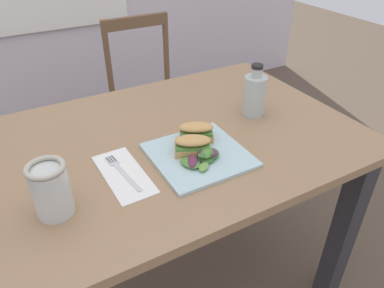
{
  "coord_description": "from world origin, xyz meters",
  "views": [
    {
      "loc": [
        -0.41,
        -0.86,
        1.35
      ],
      "look_at": [
        0.03,
        -0.07,
        0.76
      ],
      "focal_mm": 34.06,
      "sensor_mm": 36.0,
      "label": 1
    }
  ],
  "objects": [
    {
      "name": "ground_plane",
      "position": [
        0.0,
        0.0,
        0.0
      ],
      "size": [
        8.44,
        8.44,
        0.0
      ],
      "primitive_type": "plane",
      "color": "brown"
    },
    {
      "name": "dining_table",
      "position": [
        0.03,
        0.02,
        0.6
      ],
      "size": [
        1.14,
        0.82,
        0.74
      ],
      "color": "#997551",
      "rests_on": "ground"
    },
    {
      "name": "chair_wooden_far",
      "position": [
        0.27,
        0.84,
        0.45
      ],
      "size": [
        0.4,
        0.4,
        0.87
      ],
      "color": "brown",
      "rests_on": "ground"
    },
    {
      "name": "plate_lunch",
      "position": [
        0.03,
        -0.11,
        0.74
      ],
      "size": [
        0.27,
        0.27,
        0.01
      ],
      "primitive_type": "cube",
      "color": "silver",
      "rests_on": "dining_table"
    },
    {
      "name": "sandwich_half_front",
      "position": [
        0.02,
        -0.1,
        0.78
      ],
      "size": [
        0.12,
        0.1,
        0.06
      ],
      "color": "tan",
      "rests_on": "plate_lunch"
    },
    {
      "name": "sandwich_half_back",
      "position": [
        0.06,
        -0.04,
        0.78
      ],
      "size": [
        0.12,
        0.1,
        0.06
      ],
      "color": "tan",
      "rests_on": "plate_lunch"
    },
    {
      "name": "salad_mixed_greens",
      "position": [
        0.02,
        -0.15,
        0.76
      ],
      "size": [
        0.13,
        0.1,
        0.03
      ],
      "color": "#3D7033",
      "rests_on": "plate_lunch"
    },
    {
      "name": "napkin_folded",
      "position": [
        -0.19,
        -0.09,
        0.74
      ],
      "size": [
        0.11,
        0.24,
        0.0
      ],
      "primitive_type": "cube",
      "rotation": [
        0.0,
        0.0,
        0.03
      ],
      "color": "white",
      "rests_on": "dining_table"
    },
    {
      "name": "fork_on_napkin",
      "position": [
        -0.19,
        -0.07,
        0.75
      ],
      "size": [
        0.04,
        0.19,
        0.0
      ],
      "color": "silver",
      "rests_on": "napkin_folded"
    },
    {
      "name": "bottle_cold_brew",
      "position": [
        0.32,
        0.02,
        0.81
      ],
      "size": [
        0.08,
        0.08,
        0.18
      ],
      "color": "black",
      "rests_on": "dining_table"
    },
    {
      "name": "mason_jar_iced_tea",
      "position": [
        -0.38,
        -0.15,
        0.8
      ],
      "size": [
        0.09,
        0.09,
        0.14
      ],
      "color": "#C67528",
      "rests_on": "dining_table"
    }
  ]
}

